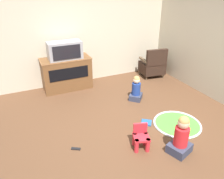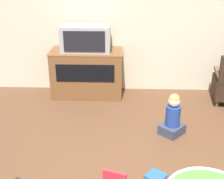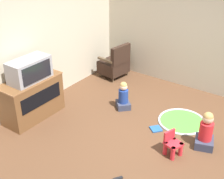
{
  "view_description": "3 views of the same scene",
  "coord_description": "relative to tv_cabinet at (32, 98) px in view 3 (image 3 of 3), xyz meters",
  "views": [
    {
      "loc": [
        -1.64,
        -2.75,
        2.41
      ],
      "look_at": [
        -0.18,
        0.42,
        0.68
      ],
      "focal_mm": 35.0,
      "sensor_mm": 36.0,
      "label": 1
    },
    {
      "loc": [
        0.01,
        -2.63,
        2.17
      ],
      "look_at": [
        -0.11,
        0.64,
        0.78
      ],
      "focal_mm": 50.0,
      "sensor_mm": 36.0,
      "label": 2
    },
    {
      "loc": [
        -3.85,
        -1.94,
        3.27
      ],
      "look_at": [
        -0.01,
        0.78,
        0.78
      ],
      "focal_mm": 50.0,
      "sensor_mm": 36.0,
      "label": 3
    }
  ],
  "objects": [
    {
      "name": "tv_cabinet",
      "position": [
        0.0,
        0.0,
        0.0
      ],
      "size": [
        1.17,
        0.54,
        0.78
      ],
      "color": "brown",
      "rests_on": "ground_plane"
    },
    {
      "name": "yellow_kid_chair",
      "position": [
        0.51,
        -2.66,
        -0.23
      ],
      "size": [
        0.31,
        0.3,
        0.4
      ],
      "rotation": [
        0.0,
        0.0,
        -0.32
      ],
      "color": "red",
      "rests_on": "ground_plane"
    },
    {
      "name": "black_armchair",
      "position": [
        2.36,
        -0.25,
        -0.08
      ],
      "size": [
        0.68,
        0.62,
        0.83
      ],
      "rotation": [
        0.0,
        0.0,
        3.01
      ],
      "color": "brown",
      "rests_on": "ground_plane"
    },
    {
      "name": "book",
      "position": [
        0.96,
        -2.13,
        -0.39
      ],
      "size": [
        0.26,
        0.26,
        0.02
      ],
      "rotation": [
        0.0,
        0.0,
        2.48
      ],
      "color": "#235699",
      "rests_on": "ground_plane"
    },
    {
      "name": "child_watching_center",
      "position": [
        1.25,
        -1.22,
        -0.16
      ],
      "size": [
        0.39,
        0.39,
        0.57
      ],
      "rotation": [
        0.0,
        0.0,
        0.81
      ],
      "color": "#33384C",
      "rests_on": "ground_plane"
    },
    {
      "name": "television",
      "position": [
        0.0,
        -0.04,
        0.58
      ],
      "size": [
        0.77,
        0.39,
        0.41
      ],
      "color": "#939399",
      "rests_on": "tv_cabinet"
    },
    {
      "name": "ground_plane",
      "position": [
        0.58,
        -2.22,
        -0.4
      ],
      "size": [
        30.0,
        30.0,
        0.0
      ],
      "primitive_type": "plane",
      "color": "brown"
    },
    {
      "name": "play_mat",
      "position": [
        1.46,
        -2.41,
        -0.39
      ],
      "size": [
        0.89,
        0.89,
        0.04
      ],
      "color": "green",
      "rests_on": "ground_plane"
    },
    {
      "name": "child_watching_left",
      "position": [
        1.0,
        -3.0,
        -0.12
      ],
      "size": [
        0.41,
        0.38,
        0.66
      ],
      "rotation": [
        0.0,
        0.0,
        0.33
      ],
      "color": "#33384C",
      "rests_on": "ground_plane"
    },
    {
      "name": "wall_back",
      "position": [
        0.29,
        0.35,
        0.99
      ],
      "size": [
        5.42,
        0.12,
        2.8
      ],
      "color": "beige",
      "rests_on": "ground_plane"
    },
    {
      "name": "remote_control",
      "position": [
        -0.46,
        -2.27,
        -0.39
      ],
      "size": [
        0.15,
        0.12,
        0.02
      ],
      "rotation": [
        0.0,
        0.0,
        2.58
      ],
      "color": "black",
      "rests_on": "ground_plane"
    },
    {
      "name": "wall_right",
      "position": [
        2.93,
        -2.41,
        0.99
      ],
      "size": [
        0.12,
        5.63,
        2.8
      ],
      "color": "beige",
      "rests_on": "ground_plane"
    }
  ]
}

